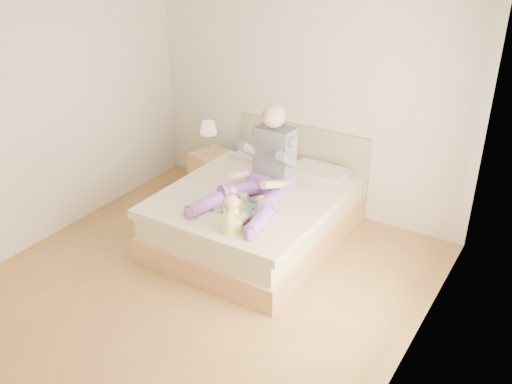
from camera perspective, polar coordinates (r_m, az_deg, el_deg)
The scene contains 7 objects.
room at distance 4.87m, azimuth -5.53°, elevation 4.84°, with size 4.02×4.22×2.71m.
bed at distance 6.23m, azimuth 0.29°, elevation -1.97°, with size 1.70×2.18×1.00m.
nightstand at distance 7.13m, azimuth -4.33°, elevation 1.70°, with size 0.58×0.54×0.59m.
lamp at distance 6.88m, azimuth -4.76°, elevation 6.23°, with size 0.20×0.20×0.41m.
adult at distance 5.78m, azimuth 0.78°, elevation 2.05°, with size 0.83×1.18×0.98m.
tray at distance 5.60m, azimuth -1.00°, elevation -1.75°, with size 0.57×0.47×0.15m.
baby at distance 5.25m, azimuth -2.43°, elevation -2.41°, with size 0.25×0.33×0.37m.
Camera 1 is at (2.85, -3.56, 3.34)m, focal length 40.00 mm.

